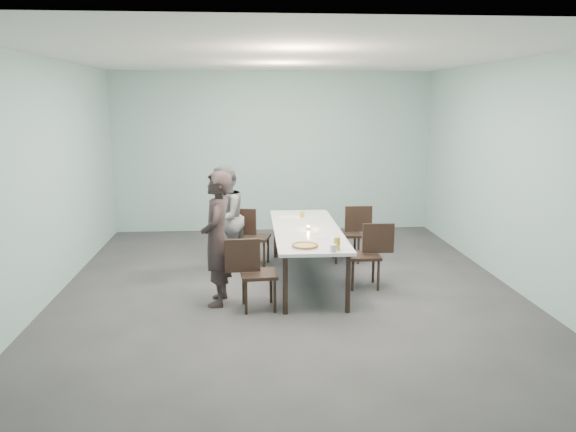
{
  "coord_description": "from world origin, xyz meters",
  "views": [
    {
      "loc": [
        -0.56,
        -7.14,
        2.47
      ],
      "look_at": [
        0.0,
        -0.05,
        1.0
      ],
      "focal_mm": 35.0,
      "sensor_mm": 36.0,
      "label": 1
    }
  ],
  "objects": [
    {
      "name": "chair_near_right",
      "position": [
        1.1,
        -0.01,
        0.5
      ],
      "size": [
        0.62,
        0.43,
        0.87
      ],
      "rotation": [
        0.0,
        0.0,
        3.11
      ],
      "color": "black",
      "rests_on": "ground"
    },
    {
      "name": "pizza",
      "position": [
        0.15,
        -0.71,
        0.77
      ],
      "size": [
        0.34,
        0.34,
        0.04
      ],
      "color": "white",
      "rests_on": "table"
    },
    {
      "name": "beer_glass",
      "position": [
        0.51,
        -0.85,
        0.82
      ],
      "size": [
        0.08,
        0.08,
        0.15
      ],
      "primitive_type": "cylinder",
      "color": "gold",
      "rests_on": "table"
    },
    {
      "name": "chair_far_left",
      "position": [
        -0.49,
        1.14,
        0.5
      ],
      "size": [
        0.65,
        0.5,
        0.87
      ],
      "rotation": [
        0.0,
        0.0,
        -0.22
      ],
      "color": "black",
      "rests_on": "ground"
    },
    {
      "name": "room_shell",
      "position": [
        0.0,
        0.0,
        2.03
      ],
      "size": [
        6.02,
        7.02,
        3.01
      ],
      "color": "#97BEBC",
      "rests_on": "ground"
    },
    {
      "name": "ground",
      "position": [
        0.0,
        0.0,
        0.0
      ],
      "size": [
        7.0,
        7.0,
        0.0
      ],
      "primitive_type": "plane",
      "color": "#333335",
      "rests_on": "ground"
    },
    {
      "name": "table",
      "position": [
        0.28,
        0.3,
        0.69
      ],
      "size": [
        0.93,
        2.61,
        0.75
      ],
      "rotation": [
        0.0,
        0.0,
        -0.01
      ],
      "color": "white",
      "rests_on": "ground"
    },
    {
      "name": "tealight",
      "position": [
        0.3,
        0.23,
        0.77
      ],
      "size": [
        0.06,
        0.06,
        0.05
      ],
      "color": "silver",
      "rests_on": "table"
    },
    {
      "name": "chair_near_left",
      "position": [
        -0.48,
        -0.72,
        0.5
      ],
      "size": [
        0.63,
        0.45,
        0.87
      ],
      "rotation": [
        0.0,
        0.0,
        0.08
      ],
      "color": "black",
      "rests_on": "ground"
    },
    {
      "name": "water_tumbler",
      "position": [
        0.45,
        -0.94,
        0.8
      ],
      "size": [
        0.08,
        0.08,
        0.09
      ],
      "primitive_type": "cylinder",
      "color": "silver",
      "rests_on": "table"
    },
    {
      "name": "chair_far_right",
      "position": [
        1.09,
        1.24,
        0.5
      ],
      "size": [
        0.62,
        0.43,
        0.87
      ],
      "rotation": [
        0.0,
        0.0,
        3.11
      ],
      "color": "black",
      "rests_on": "ground"
    },
    {
      "name": "amber_tumbler",
      "position": [
        0.3,
        1.06,
        0.79
      ],
      "size": [
        0.07,
        0.07,
        0.08
      ],
      "primitive_type": "cylinder",
      "color": "gold",
      "rests_on": "table"
    },
    {
      "name": "diner_far",
      "position": [
        -0.86,
        0.93,
        0.78
      ],
      "size": [
        0.81,
        0.91,
        1.56
      ],
      "primitive_type": "imported",
      "rotation": [
        0.0,
        0.0,
        -1.92
      ],
      "color": "slate",
      "rests_on": "ground"
    },
    {
      "name": "diner_near",
      "position": [
        -0.9,
        -0.49,
        0.82
      ],
      "size": [
        0.43,
        0.63,
        1.65
      ],
      "primitive_type": "imported",
      "rotation": [
        0.0,
        0.0,
        -1.64
      ],
      "color": "black",
      "rests_on": "ground"
    },
    {
      "name": "menu",
      "position": [
        0.11,
        1.05,
        0.75
      ],
      "size": [
        0.3,
        0.22,
        0.01
      ],
      "primitive_type": "cube",
      "rotation": [
        0.0,
        0.0,
        -0.01
      ],
      "color": "silver",
      "rests_on": "table"
    },
    {
      "name": "side_plate",
      "position": [
        0.4,
        -0.24,
        0.76
      ],
      "size": [
        0.18,
        0.18,
        0.01
      ],
      "primitive_type": "cylinder",
      "color": "white",
      "rests_on": "table"
    }
  ]
}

